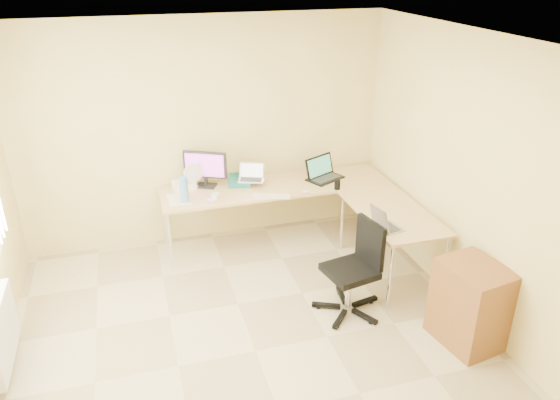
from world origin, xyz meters
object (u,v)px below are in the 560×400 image
object	(u,v)px
mug	(216,197)
laptop_return	(388,219)
water_bottle	(184,190)
cabinet	(470,306)
monitor	(205,169)
desk_main	(276,214)
desk_fan	(193,176)
office_chair	(350,267)
desk_return	(390,242)
keyboard	(272,196)
laptop_center	(251,173)
laptop_black	(326,169)

from	to	relation	value
mug	laptop_return	bearing A→B (deg)	-37.12
water_bottle	cabinet	world-z (taller)	water_bottle
laptop_return	mug	bearing A→B (deg)	41.67
mug	laptop_return	xyz separation A→B (m)	(1.48, -1.12, 0.06)
monitor	desk_main	bearing A→B (deg)	11.84
monitor	desk_fan	xyz separation A→B (m)	(-0.14, 0.00, -0.07)
laptop_return	cabinet	world-z (taller)	laptop_return
monitor	office_chair	world-z (taller)	monitor
desk_fan	office_chair	xyz separation A→B (m)	(1.20, -1.74, -0.37)
desk_fan	cabinet	size ratio (longest dim) A/B	0.35
desk_return	water_bottle	world-z (taller)	water_bottle
desk_return	office_chair	distance (m)	0.89
desk_main	keyboard	xyz separation A→B (m)	(-0.14, -0.30, 0.37)
keyboard	office_chair	bearing A→B (deg)	-51.75
laptop_center	desk_fan	bearing A→B (deg)	-168.47
water_bottle	monitor	bearing A→B (deg)	51.83
water_bottle	cabinet	size ratio (longest dim) A/B	0.37
monitor	office_chair	xyz separation A→B (m)	(1.06, -1.74, -0.44)
laptop_return	desk_fan	bearing A→B (deg)	35.90
laptop_center	desk_return	bearing A→B (deg)	-19.51
laptop_return	office_chair	world-z (taller)	office_chair
desk_main	laptop_return	bearing A→B (deg)	-61.18
cabinet	mug	bearing A→B (deg)	123.35
office_chair	laptop_return	bearing A→B (deg)	12.17
desk_main	desk_return	xyz separation A→B (m)	(0.98, -1.00, 0.00)
keyboard	cabinet	xyz separation A→B (m)	(1.26, -1.94, -0.38)
mug	desk_fan	world-z (taller)	desk_fan
laptop_center	keyboard	size ratio (longest dim) A/B	0.73
desk_return	monitor	world-z (taller)	monitor
keyboard	desk_fan	world-z (taller)	desk_fan
desk_main	mug	size ratio (longest dim) A/B	29.27
laptop_black	mug	bearing A→B (deg)	163.33
monitor	keyboard	size ratio (longest dim) A/B	1.22
laptop_center	laptop_return	size ratio (longest dim) A/B	0.94
laptop_return	desk_return	bearing A→B (deg)	-46.38
desk_return	cabinet	xyz separation A→B (m)	(0.15, -1.23, -0.01)
desk_main	water_bottle	world-z (taller)	water_bottle
laptop_black	water_bottle	bearing A→B (deg)	159.86
office_chair	cabinet	xyz separation A→B (m)	(0.85, -0.70, -0.14)
monitor	laptop_black	size ratio (longest dim) A/B	1.18
monitor	laptop_center	size ratio (longest dim) A/B	1.68
desk_fan	cabinet	distance (m)	3.22
desk_return	water_bottle	xyz separation A→B (m)	(-2.04, 0.83, 0.51)
laptop_black	desk_fan	size ratio (longest dim) A/B	1.51
monitor	water_bottle	bearing A→B (deg)	-101.93
desk_main	office_chair	xyz separation A→B (m)	(0.28, -1.54, 0.14)
laptop_return	laptop_center	bearing A→B (deg)	24.17
desk_main	desk_fan	world-z (taller)	desk_fan
desk_return	water_bottle	bearing A→B (deg)	157.87
mug	desk_fan	distance (m)	0.46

